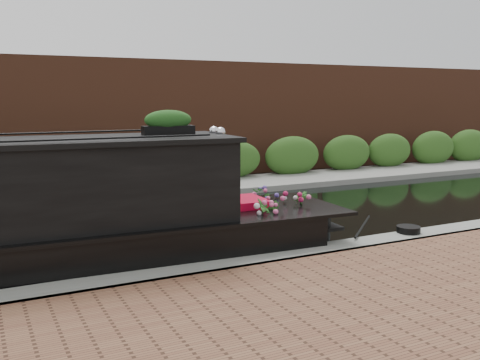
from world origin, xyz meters
name	(u,v)px	position (x,y,z in m)	size (l,w,h in m)	color
ground	(152,232)	(0.00, 0.00, 0.00)	(80.00, 80.00, 0.00)	black
near_bank_coping	(218,280)	(0.00, -3.30, 0.00)	(40.00, 0.60, 0.50)	gray
far_bank_path	(106,198)	(0.00, 4.20, 0.00)	(40.00, 2.40, 0.34)	gray
far_hedge	(99,193)	(0.00, 5.10, 0.00)	(40.00, 1.10, 2.80)	#2D561C
far_brick_wall	(85,183)	(0.00, 7.20, 0.00)	(40.00, 1.00, 8.00)	brown
rope_fender	(318,229)	(2.80, -1.92, 0.18)	(0.35, 0.35, 0.36)	brown
coiled_mooring_rope	(408,229)	(3.97, -3.16, 0.31)	(0.44, 0.44, 0.12)	black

